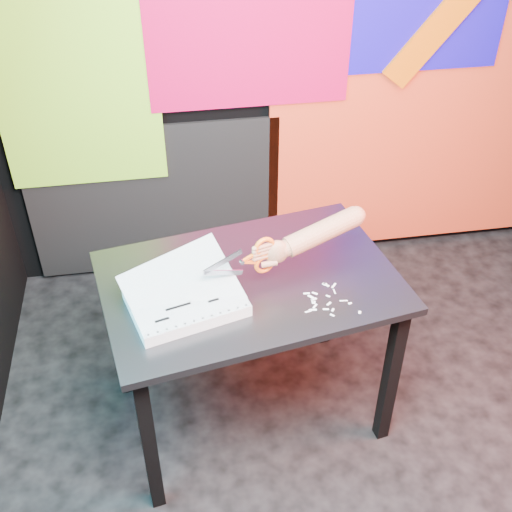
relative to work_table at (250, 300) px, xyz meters
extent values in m
cube|color=#29292B|center=(0.42, -0.39, -0.65)|extent=(3.00, 3.00, 0.01)
cube|color=black|center=(0.42, 1.11, 0.70)|extent=(3.00, 0.01, 2.70)
cube|color=#E84222|center=(1.07, 1.08, 0.20)|extent=(1.60, 0.02, 1.60)
cube|color=#CC0946|center=(0.17, 1.06, 0.70)|extent=(0.95, 0.02, 0.80)
cube|color=#8CDF29|center=(-0.63, 1.06, 0.45)|extent=(0.75, 0.02, 1.00)
cube|color=black|center=(-0.33, 1.08, -0.20)|extent=(1.30, 0.02, 0.85)
cube|color=black|center=(-0.42, -0.38, -0.29)|extent=(0.06, 0.06, 0.72)
cube|color=black|center=(-0.52, 0.21, -0.29)|extent=(0.06, 0.06, 0.72)
cube|color=black|center=(0.52, -0.21, -0.29)|extent=(0.06, 0.06, 0.72)
cube|color=black|center=(0.42, 0.38, -0.29)|extent=(0.06, 0.06, 0.72)
cube|color=#292A2F|center=(0.00, 0.00, 0.09)|extent=(1.19, 0.89, 0.03)
cube|color=silver|center=(-0.24, -0.11, 0.13)|extent=(0.44, 0.37, 0.05)
cube|color=white|center=(-0.24, -0.11, 0.15)|extent=(0.44, 0.37, 0.00)
cube|color=white|center=(-0.24, -0.11, 0.15)|extent=(0.44, 0.35, 0.12)
cube|color=white|center=(-0.25, -0.10, 0.18)|extent=(0.45, 0.34, 0.20)
cylinder|color=black|center=(-0.38, -0.28, 0.15)|extent=(0.01, 0.01, 0.00)
cylinder|color=black|center=(-0.35, -0.27, 0.15)|extent=(0.01, 0.01, 0.00)
cylinder|color=black|center=(-0.32, -0.27, 0.15)|extent=(0.01, 0.01, 0.00)
cylinder|color=black|center=(-0.29, -0.26, 0.15)|extent=(0.01, 0.01, 0.00)
cylinder|color=black|center=(-0.26, -0.25, 0.15)|extent=(0.01, 0.01, 0.00)
cylinder|color=black|center=(-0.22, -0.24, 0.15)|extent=(0.01, 0.01, 0.00)
cylinder|color=black|center=(-0.19, -0.23, 0.15)|extent=(0.01, 0.01, 0.00)
cylinder|color=black|center=(-0.16, -0.23, 0.15)|extent=(0.01, 0.01, 0.00)
cylinder|color=black|center=(-0.13, -0.22, 0.15)|extent=(0.01, 0.01, 0.00)
cylinder|color=black|center=(-0.10, -0.21, 0.15)|extent=(0.01, 0.01, 0.00)
cylinder|color=black|center=(-0.07, -0.20, 0.15)|extent=(0.01, 0.01, 0.00)
cylinder|color=black|center=(-0.04, -0.19, 0.15)|extent=(0.01, 0.01, 0.00)
cylinder|color=black|center=(-0.44, -0.03, 0.15)|extent=(0.01, 0.01, 0.00)
cylinder|color=black|center=(-0.41, -0.03, 0.15)|extent=(0.01, 0.01, 0.00)
cylinder|color=black|center=(-0.38, -0.02, 0.15)|extent=(0.01, 0.01, 0.00)
cylinder|color=black|center=(-0.35, -0.01, 0.15)|extent=(0.01, 0.01, 0.00)
cylinder|color=black|center=(-0.32, 0.00, 0.15)|extent=(0.01, 0.01, 0.00)
cylinder|color=black|center=(-0.29, 0.01, 0.15)|extent=(0.01, 0.01, 0.00)
cylinder|color=black|center=(-0.26, 0.02, 0.15)|extent=(0.01, 0.01, 0.00)
cylinder|color=black|center=(-0.23, 0.02, 0.15)|extent=(0.01, 0.01, 0.00)
cylinder|color=black|center=(-0.20, 0.03, 0.15)|extent=(0.01, 0.01, 0.00)
cylinder|color=black|center=(-0.17, 0.04, 0.15)|extent=(0.01, 0.01, 0.00)
cylinder|color=black|center=(-0.14, 0.05, 0.15)|extent=(0.01, 0.01, 0.00)
cylinder|color=black|center=(-0.11, 0.06, 0.15)|extent=(0.01, 0.01, 0.00)
cube|color=black|center=(-0.34, -0.09, 0.15)|extent=(0.07, 0.03, 0.00)
cube|color=black|center=(-0.23, -0.08, 0.15)|extent=(0.05, 0.02, 0.00)
cube|color=black|center=(-0.27, -0.16, 0.15)|extent=(0.09, 0.03, 0.00)
cube|color=black|center=(-0.15, -0.15, 0.15)|extent=(0.04, 0.02, 0.00)
cube|color=black|center=(-0.33, -0.22, 0.15)|extent=(0.05, 0.02, 0.00)
cube|color=#B6B8C6|center=(-0.11, -0.09, 0.26)|extent=(0.14, 0.04, 0.07)
cube|color=#B6B8C6|center=(-0.11, -0.09, 0.22)|extent=(0.14, 0.04, 0.07)
cylinder|color=#B6B8C6|center=(-0.04, -0.07, 0.24)|extent=(0.02, 0.02, 0.02)
cube|color=#E85813|center=(-0.01, -0.06, 0.23)|extent=(0.06, 0.03, 0.03)
cube|color=#E85813|center=(-0.01, -0.06, 0.25)|extent=(0.06, 0.03, 0.03)
torus|color=#E85813|center=(0.05, -0.04, 0.28)|extent=(0.08, 0.04, 0.08)
torus|color=#E85813|center=(0.05, -0.04, 0.20)|extent=(0.08, 0.04, 0.08)
ellipsoid|color=#B9745F|center=(0.09, -0.03, 0.24)|extent=(0.09, 0.05, 0.10)
cylinder|color=#B9745F|center=(0.05, -0.04, 0.24)|extent=(0.07, 0.04, 0.02)
cylinder|color=#B9745F|center=(0.05, -0.04, 0.25)|extent=(0.07, 0.04, 0.02)
cylinder|color=#B9745F|center=(0.05, -0.04, 0.27)|extent=(0.06, 0.03, 0.02)
cylinder|color=#B9745F|center=(0.05, -0.04, 0.28)|extent=(0.06, 0.03, 0.02)
cylinder|color=#B9745F|center=(0.06, -0.05, 0.21)|extent=(0.06, 0.02, 0.03)
cylinder|color=#B9745F|center=(0.14, -0.02, 0.24)|extent=(0.07, 0.08, 0.06)
cylinder|color=#B9745F|center=(0.27, 0.02, 0.27)|extent=(0.31, 0.16, 0.13)
sphere|color=#B9745F|center=(0.40, 0.06, 0.30)|extent=(0.07, 0.07, 0.07)
cube|color=silver|center=(0.31, -0.17, 0.10)|extent=(0.03, 0.01, 0.00)
cube|color=silver|center=(0.25, -0.18, 0.10)|extent=(0.02, 0.02, 0.00)
cube|color=silver|center=(0.21, -0.17, 0.10)|extent=(0.01, 0.02, 0.00)
cube|color=silver|center=(0.24, -0.21, 0.10)|extent=(0.02, 0.01, 0.00)
cube|color=silver|center=(0.20, -0.19, 0.10)|extent=(0.02, 0.02, 0.00)
cube|color=silver|center=(0.27, -0.08, 0.10)|extent=(0.03, 0.03, 0.00)
cube|color=silver|center=(0.27, -0.07, 0.10)|extent=(0.01, 0.01, 0.00)
cube|color=silver|center=(0.20, -0.14, 0.10)|extent=(0.03, 0.03, 0.00)
cube|color=silver|center=(0.35, -0.24, 0.10)|extent=(0.01, 0.02, 0.00)
cube|color=silver|center=(0.19, -0.11, 0.10)|extent=(0.02, 0.01, 0.00)
cube|color=silver|center=(0.19, -0.20, 0.10)|extent=(0.03, 0.01, 0.00)
cube|color=silver|center=(0.25, -0.24, 0.10)|extent=(0.02, 0.02, 0.00)
cube|color=silver|center=(0.30, -0.09, 0.10)|extent=(0.02, 0.03, 0.00)
cube|color=silver|center=(0.33, -0.19, 0.10)|extent=(0.02, 0.01, 0.00)
cube|color=silver|center=(0.20, -0.16, 0.10)|extent=(0.00, 0.03, 0.00)
cube|color=silver|center=(0.26, -0.14, 0.10)|extent=(0.02, 0.02, 0.00)
cube|color=silver|center=(0.21, -0.15, 0.10)|extent=(0.02, 0.02, 0.00)
cube|color=silver|center=(0.29, -0.12, 0.10)|extent=(0.01, 0.03, 0.00)
cube|color=silver|center=(0.17, -0.21, 0.10)|extent=(0.02, 0.01, 0.00)
cube|color=silver|center=(0.26, -0.21, 0.10)|extent=(0.02, 0.02, 0.00)
cube|color=silver|center=(0.22, -0.12, 0.10)|extent=(0.02, 0.02, 0.00)
camera|label=1|loc=(-0.27, -1.81, 1.62)|focal=45.00mm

